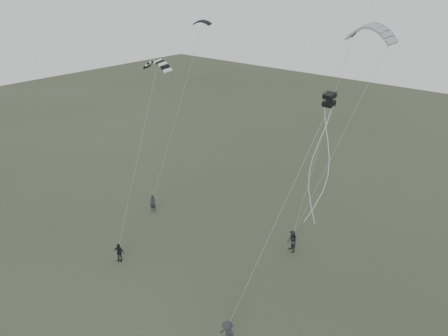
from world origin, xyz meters
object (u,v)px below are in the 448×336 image
Objects in this scene: kite_dark_small at (202,21)px; kite_pale_large at (371,26)px; kite_striped at (157,61)px; flyer_center at (119,252)px; flyer_left at (153,203)px; flyer_right at (292,242)px; flyer_far at (227,334)px; kite_box at (329,99)px.

kite_pale_large is (13.63, 2.85, 0.26)m from kite_dark_small.
kite_striped is (-13.06, -8.68, -2.73)m from kite_pale_large.
kite_dark_small is at bearing 75.80° from flyer_center.
flyer_left is at bearing -121.22° from kite_dark_small.
flyer_center is 20.25m from kite_dark_small.
flyer_right is 17.72m from kite_striped.
flyer_center is (-9.65, -9.65, -0.17)m from flyer_right.
flyer_center is at bearing -74.30° from kite_striped.
kite_dark_small is (1.89, 5.23, 16.02)m from flyer_left.
kite_striped is at bearing -39.19° from flyer_left.
flyer_far is 1.11× the size of kite_dark_small.
kite_dark_small is 0.41× the size of kite_pale_large.
flyer_left is at bearing -140.34° from kite_pale_large.
kite_striped is at bearing -179.26° from kite_box.
kite_pale_large is 5.72× the size of kite_box.
kite_striped is (-11.02, -3.36, 13.46)m from flyer_right.
flyer_right is 0.48× the size of kite_pale_large.
flyer_right is 17.17m from kite_pale_large.
kite_striped is at bearing 158.63° from flyer_far.
flyer_center is 0.85× the size of flyer_far.
flyer_far is 24.98m from kite_dark_small.
kite_pale_large is at bearing 98.79° from flyer_far.
flyer_far is at bearing -29.03° from flyer_center.
flyer_far is 22.91m from kite_pale_large.
kite_pale_large is (-0.20, 16.17, 16.23)m from flyer_far.
kite_pale_large reaches higher than kite_striped.
kite_dark_small is (-1.94, 12.12, 16.11)m from flyer_center.
kite_pale_large is at bearing 28.71° from flyer_center.
kite_dark_small reaches higher than flyer_right.
flyer_right is 14.60m from kite_box.
flyer_left is 22.20m from kite_box.
flyer_right is 1.23× the size of flyer_center.
flyer_left is 0.43× the size of kite_pale_large.
flyer_left is 13.79m from kite_striped.
flyer_left reaches higher than flyer_center.
kite_dark_small is 17.43m from kite_box.
flyer_center is 0.39× the size of kite_pale_large.
flyer_center is at bearing -86.36° from flyer_left.
flyer_left is at bearing 179.38° from kite_box.
flyer_center is 19.96m from kite_box.
kite_pale_large is at bearing 103.51° from flyer_right.
flyer_right reaches higher than flyer_far.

